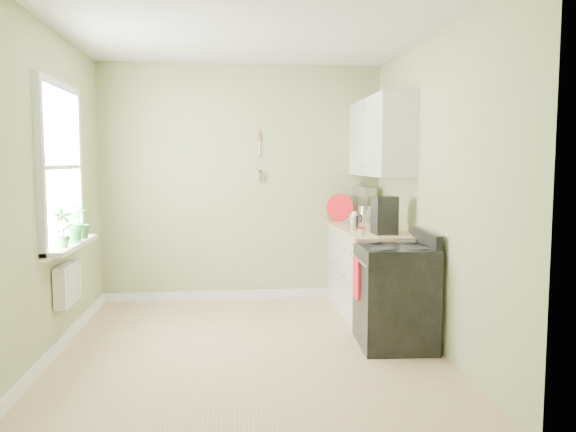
{
  "coord_description": "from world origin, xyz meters",
  "views": [
    {
      "loc": [
        -0.14,
        -4.67,
        1.59
      ],
      "look_at": [
        0.4,
        0.55,
        1.09
      ],
      "focal_mm": 35.0,
      "sensor_mm": 36.0,
      "label": 1
    }
  ],
  "objects": [
    {
      "name": "base_cabinets",
      "position": [
        1.3,
        1.0,
        0.43
      ],
      "size": [
        0.6,
        1.6,
        0.87
      ],
      "primitive_type": "cube",
      "color": "white",
      "rests_on": "floor"
    },
    {
      "name": "stove",
      "position": [
        1.28,
        -0.0,
        0.45
      ],
      "size": [
        0.66,
        0.74,
        1.0
      ],
      "color": "black",
      "rests_on": "floor"
    },
    {
      "name": "radiator",
      "position": [
        -1.54,
        0.25,
        0.55
      ],
      "size": [
        0.12,
        0.5,
        0.35
      ],
      "primitive_type": "cube",
      "color": "white",
      "rests_on": "wall_left"
    },
    {
      "name": "ceiling",
      "position": [
        0.0,
        0.0,
        2.71
      ],
      "size": [
        3.2,
        3.6,
        0.02
      ],
      "primitive_type": "cube",
      "color": "white",
      "rests_on": "wall_back"
    },
    {
      "name": "wall_left",
      "position": [
        -1.61,
        0.0,
        1.35
      ],
      "size": [
        0.02,
        3.6,
        2.7
      ],
      "primitive_type": "cube",
      "color": "tan",
      "rests_on": "floor"
    },
    {
      "name": "kettle",
      "position": [
        1.1,
        0.82,
        1.01
      ],
      "size": [
        0.19,
        0.11,
        0.19
      ],
      "color": "silver",
      "rests_on": "countertop"
    },
    {
      "name": "window_sill",
      "position": [
        -1.51,
        0.3,
        0.88
      ],
      "size": [
        0.18,
        1.14,
        0.04
      ],
      "primitive_type": "cube",
      "color": "white",
      "rests_on": "wall_left"
    },
    {
      "name": "wall_back",
      "position": [
        0.0,
        1.81,
        1.35
      ],
      "size": [
        3.2,
        0.02,
        2.7
      ],
      "primitive_type": "cube",
      "color": "tan",
      "rests_on": "floor"
    },
    {
      "name": "wall_right",
      "position": [
        1.61,
        0.0,
        1.35
      ],
      "size": [
        0.02,
        3.6,
        2.7
      ],
      "primitive_type": "cube",
      "color": "tan",
      "rests_on": "floor"
    },
    {
      "name": "coffee_maker",
      "position": [
        1.32,
        0.52,
        1.08
      ],
      "size": [
        0.22,
        0.24,
        0.36
      ],
      "color": "black",
      "rests_on": "countertop"
    },
    {
      "name": "red_tray",
      "position": [
        1.13,
        1.72,
        1.07
      ],
      "size": [
        0.31,
        0.18,
        0.32
      ],
      "primitive_type": "cylinder",
      "rotation": [
        1.45,
        0.0,
        -0.4
      ],
      "color": "red",
      "rests_on": "countertop"
    },
    {
      "name": "plant_a",
      "position": [
        -1.5,
        0.02,
        1.07
      ],
      "size": [
        0.21,
        0.2,
        0.33
      ],
      "primitive_type": "imported",
      "rotation": [
        0.0,
        0.0,
        0.63
      ],
      "color": "#316D2E",
      "rests_on": "window_sill"
    },
    {
      "name": "upper_cabinets",
      "position": [
        1.43,
        1.1,
        1.85
      ],
      "size": [
        0.35,
        1.4,
        0.8
      ],
      "primitive_type": "cube",
      "color": "white",
      "rests_on": "wall_right"
    },
    {
      "name": "floor",
      "position": [
        0.0,
        0.0,
        -0.01
      ],
      "size": [
        3.2,
        3.6,
        0.02
      ],
      "primitive_type": "cube",
      "color": "tan",
      "rests_on": "ground"
    },
    {
      "name": "jar",
      "position": [
        1.08,
        0.45,
        0.95
      ],
      "size": [
        0.07,
        0.07,
        0.07
      ],
      "color": "beige",
      "rests_on": "countertop"
    },
    {
      "name": "countertop",
      "position": [
        1.29,
        1.0,
        0.89
      ],
      "size": [
        0.64,
        1.6,
        0.04
      ],
      "primitive_type": "cube",
      "color": "#DCBA86",
      "rests_on": "base_cabinets"
    },
    {
      "name": "stand_mixer",
      "position": [
        1.4,
        1.68,
        1.1
      ],
      "size": [
        0.3,
        0.4,
        0.44
      ],
      "color": "#B2B2B7",
      "rests_on": "countertop"
    },
    {
      "name": "plant_c",
      "position": [
        -1.5,
        0.57,
        1.06
      ],
      "size": [
        0.25,
        0.25,
        0.31
      ],
      "primitive_type": "imported",
      "rotation": [
        0.0,
        0.0,
        4.0
      ],
      "color": "#316D2E",
      "rests_on": "window_sill"
    },
    {
      "name": "wall_utensils",
      "position": [
        0.2,
        1.78,
        1.56
      ],
      "size": [
        0.02,
        0.14,
        0.58
      ],
      "color": "#DCBA86",
      "rests_on": "wall_back"
    },
    {
      "name": "plant_b",
      "position": [
        -1.5,
        0.38,
        1.07
      ],
      "size": [
        0.18,
        0.21,
        0.33
      ],
      "primitive_type": "imported",
      "rotation": [
        0.0,
        0.0,
        1.73
      ],
      "color": "#316D2E",
      "rests_on": "window_sill"
    },
    {
      "name": "window",
      "position": [
        -1.58,
        0.3,
        1.55
      ],
      "size": [
        0.06,
        1.14,
        1.44
      ],
      "color": "white",
      "rests_on": "wall_left"
    }
  ]
}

